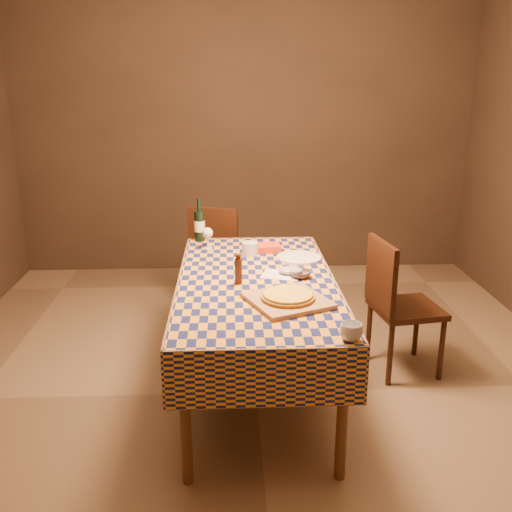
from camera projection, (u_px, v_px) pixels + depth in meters
name	position (u px, v px, depth m)	size (l,w,h in m)	color
room	(256.00, 183.00, 3.24)	(5.00, 5.10, 2.70)	brown
dining_table	(256.00, 291.00, 3.44)	(0.94, 1.84, 0.77)	brown
cutting_board	(288.00, 301.00, 3.06)	(0.39, 0.39, 0.02)	#9E704A
pizza	(288.00, 296.00, 3.05)	(0.33, 0.33, 0.03)	#936018
pepper_mill	(238.00, 269.00, 3.32)	(0.06, 0.06, 0.19)	#452010
bowl	(300.00, 274.00, 3.44)	(0.13, 0.13, 0.04)	#574049
wine_glass	(208.00, 234.00, 3.99)	(0.08, 0.08, 0.15)	white
wine_bottle	(199.00, 225.00, 4.19)	(0.09, 0.09, 0.31)	black
deli_tub	(250.00, 249.00, 3.86)	(0.11, 0.11, 0.09)	silver
takeout_container	(266.00, 248.00, 3.95)	(0.20, 0.14, 0.05)	#BD3818
white_plate	(299.00, 258.00, 3.79)	(0.30, 0.30, 0.02)	white
tumbler	(351.00, 332.00, 2.62)	(0.11, 0.11, 0.08)	silver
flour_patch	(282.00, 275.00, 3.49)	(0.23, 0.18, 0.00)	white
flour_bag	(291.00, 270.00, 3.51)	(0.15, 0.11, 0.04)	#939BBD
chair_far	(218.00, 253.00, 4.77)	(0.54, 0.54, 0.93)	black
chair_right	(396.00, 299.00, 3.77)	(0.49, 0.48, 0.93)	black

